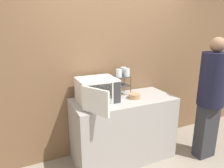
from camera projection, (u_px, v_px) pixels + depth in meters
wall_back at (112, 68)px, 3.02m from camera, size 8.00×0.06×2.60m
counter at (123, 128)px, 2.91m from camera, size 1.44×0.67×0.93m
microwave at (97, 91)px, 2.62m from camera, size 0.52×0.78×0.32m
dish_rack at (121, 81)px, 2.92m from camera, size 0.23×0.21×0.28m
glass_front_left at (119, 73)px, 2.81m from camera, size 0.08×0.08×0.11m
glass_back_right at (123, 71)px, 2.96m from camera, size 0.08×0.08×0.11m
glass_front_right at (127, 72)px, 2.86m from camera, size 0.08×0.08×0.11m
bowl at (134, 96)px, 2.79m from camera, size 0.16×0.16×0.07m
person at (211, 93)px, 2.80m from camera, size 0.36×0.36×1.77m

